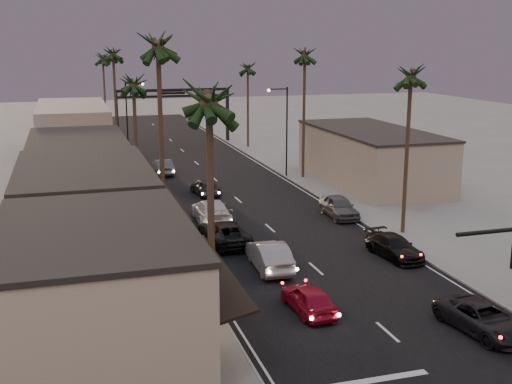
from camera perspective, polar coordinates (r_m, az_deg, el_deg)
ground at (r=58.09m, az=-2.37°, el=-0.02°), size 200.00×200.00×0.00m
road at (r=62.83m, az=-3.50°, el=0.98°), size 14.00×120.00×0.02m
sidewalk_left at (r=68.26m, az=-12.65°, el=1.71°), size 5.00×92.00×0.12m
sidewalk_right at (r=72.02m, az=2.60°, el=2.61°), size 5.00×92.00×0.12m
storefront_near at (r=28.83m, az=-13.91°, el=-8.61°), size 8.00×12.00×5.50m
storefront_mid at (r=42.17m, az=-14.93°, el=-1.71°), size 8.00×14.00×5.50m
storefront_far at (r=57.85m, az=-15.49°, el=1.98°), size 8.00×16.00×5.00m
storefront_dist at (r=80.49m, az=-15.95°, el=5.36°), size 8.00×20.00×6.00m
building_right at (r=62.44m, az=10.17°, el=3.05°), size 8.00×18.00×5.00m
arch at (r=86.30m, az=-7.39°, el=7.94°), size 15.20×0.40×7.27m
streetlight_right at (r=63.83m, az=2.52°, el=6.03°), size 2.13×0.30×9.00m
streetlight_left at (r=73.59m, az=-11.20°, el=6.75°), size 2.13×0.30×9.00m
palm_la at (r=24.47m, az=-4.22°, el=8.88°), size 3.20×3.20×13.20m
palm_lb at (r=37.20m, az=-8.73°, el=13.23°), size 3.20×3.20×15.20m
palm_lc at (r=51.18m, az=-10.86°, el=9.83°), size 3.20×3.20×12.20m
palm_ld at (r=70.03m, az=-12.61°, el=12.19°), size 3.20×3.20×14.20m
palm_ra at (r=44.90m, az=13.64°, el=10.50°), size 3.20×3.20×13.20m
palm_rb at (r=62.98m, az=4.37°, el=12.38°), size 3.20×3.20×14.20m
palm_rc at (r=82.02m, az=-0.74°, el=11.23°), size 3.20×3.20×12.20m
palm_far at (r=93.01m, az=-13.48°, el=11.71°), size 3.20×3.20×13.20m
oncoming_red at (r=32.72m, az=4.71°, el=-9.41°), size 1.86×4.28×1.44m
oncoming_pickup at (r=43.14m, az=-2.86°, el=-3.63°), size 2.78×5.78×1.59m
oncoming_silver at (r=38.45m, az=1.19°, el=-5.65°), size 2.07×5.26×1.71m
oncoming_white at (r=48.36m, az=-3.99°, el=-1.70°), size 2.68×6.07×1.73m
oncoming_dgrey at (r=56.96m, az=-4.54°, el=0.45°), size 2.29×4.57×1.49m
oncoming_grey_far at (r=66.52m, az=-8.28°, el=2.23°), size 1.73×4.74×1.55m
curbside_near at (r=32.29m, az=19.54°, el=-10.52°), size 2.97×5.31×1.40m
curbside_black at (r=41.45m, az=12.20°, el=-4.77°), size 2.44×4.97×1.39m
curbside_grey at (r=50.12m, az=7.40°, el=-1.29°), size 2.15×4.92×1.65m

